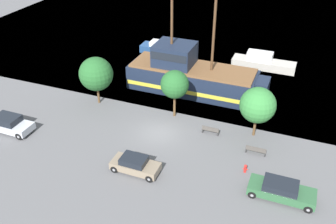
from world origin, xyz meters
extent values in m
plane|color=#5B5B5E|center=(0.00, 0.00, 0.00)|extent=(160.00, 160.00, 0.00)
plane|color=#38667F|center=(0.00, 44.00, 0.00)|extent=(80.00, 80.00, 0.00)
cube|color=#192338|center=(0.19, 9.29, 1.35)|extent=(14.43, 4.72, 2.71)
cube|color=gold|center=(0.19, 9.29, 0.95)|extent=(14.14, 4.80, 0.45)
cube|color=#192338|center=(8.00, 9.29, 1.76)|extent=(1.40, 2.59, 1.90)
cube|color=brown|center=(0.19, 9.29, 2.83)|extent=(13.85, 4.34, 0.25)
cube|color=#192338|center=(-1.97, 9.29, 4.14)|extent=(4.33, 3.77, 2.37)
cube|color=black|center=(-1.97, 9.29, 4.50)|extent=(4.11, 3.83, 0.85)
cylinder|color=#4C331E|center=(2.36, 9.29, 7.25)|extent=(0.28, 0.28, 8.59)
cylinder|color=#4C331E|center=(-2.33, 9.29, 6.61)|extent=(0.28, 0.28, 7.30)
cube|color=#B7B2A8|center=(6.89, 18.42, 0.51)|extent=(7.97, 2.17, 1.02)
cube|color=silver|center=(6.29, 18.42, 1.55)|extent=(3.19, 1.69, 1.05)
cube|color=black|center=(7.24, 18.42, 1.55)|extent=(0.12, 1.52, 0.84)
cube|color=navy|center=(-7.12, 18.18, 0.52)|extent=(6.10, 2.10, 1.03)
cube|color=silver|center=(-7.57, 18.18, 1.34)|extent=(2.44, 1.64, 0.61)
cube|color=black|center=(-6.84, 18.18, 1.34)|extent=(0.12, 1.47, 0.49)
cube|color=#2D5B38|center=(11.97, -4.59, 0.57)|extent=(4.99, 1.88, 0.66)
cube|color=black|center=(11.82, -4.59, 1.16)|extent=(2.59, 1.70, 0.51)
cylinder|color=black|center=(14.01, -5.45, 0.32)|extent=(0.64, 0.22, 0.64)
cylinder|color=gray|center=(14.01, -5.45, 0.32)|extent=(0.24, 0.25, 0.24)
cylinder|color=black|center=(14.01, -3.74, 0.32)|extent=(0.64, 0.22, 0.64)
cylinder|color=gray|center=(14.01, -3.74, 0.32)|extent=(0.24, 0.25, 0.24)
cylinder|color=black|center=(9.92, -5.45, 0.32)|extent=(0.64, 0.22, 0.64)
cylinder|color=gray|center=(9.92, -5.45, 0.32)|extent=(0.24, 0.25, 0.24)
cylinder|color=black|center=(9.92, -3.74, 0.32)|extent=(0.64, 0.22, 0.64)
cylinder|color=gray|center=(9.92, -3.74, 0.32)|extent=(0.24, 0.25, 0.24)
cube|color=#7F705B|center=(0.31, -5.92, 0.56)|extent=(4.06, 1.71, 0.64)
cube|color=black|center=(0.19, -5.92, 1.14)|extent=(2.11, 1.54, 0.51)
cylinder|color=black|center=(1.90, -6.68, 0.32)|extent=(0.64, 0.22, 0.64)
cylinder|color=gray|center=(1.90, -6.68, 0.32)|extent=(0.24, 0.25, 0.24)
cylinder|color=black|center=(1.90, -5.15, 0.32)|extent=(0.64, 0.22, 0.64)
cylinder|color=gray|center=(1.90, -5.15, 0.32)|extent=(0.24, 0.25, 0.24)
cylinder|color=black|center=(-1.27, -6.68, 0.32)|extent=(0.64, 0.22, 0.64)
cylinder|color=gray|center=(-1.27, -6.68, 0.32)|extent=(0.24, 0.25, 0.24)
cylinder|color=black|center=(-1.27, -5.15, 0.32)|extent=(0.64, 0.22, 0.64)
cylinder|color=gray|center=(-1.27, -5.15, 0.32)|extent=(0.24, 0.25, 0.24)
cube|color=#B7BCC6|center=(-13.59, -4.97, 0.61)|extent=(4.62, 1.94, 0.69)
cube|color=black|center=(-13.73, -4.97, 1.27)|extent=(2.40, 1.74, 0.62)
cylinder|color=black|center=(-11.78, -5.85, 0.36)|extent=(0.71, 0.22, 0.71)
cylinder|color=gray|center=(-11.78, -5.85, 0.36)|extent=(0.27, 0.25, 0.27)
cylinder|color=black|center=(-11.78, -4.09, 0.36)|extent=(0.71, 0.22, 0.71)
cylinder|color=gray|center=(-11.78, -4.09, 0.36)|extent=(0.27, 0.25, 0.27)
cylinder|color=black|center=(-15.40, -4.09, 0.36)|extent=(0.71, 0.22, 0.71)
cylinder|color=gray|center=(-15.40, -4.09, 0.36)|extent=(0.27, 0.25, 0.27)
cylinder|color=red|center=(8.83, -2.68, 0.28)|extent=(0.22, 0.22, 0.56)
sphere|color=red|center=(8.83, -2.68, 0.64)|extent=(0.25, 0.25, 0.25)
cylinder|color=red|center=(8.67, -2.68, 0.31)|extent=(0.10, 0.09, 0.09)
cylinder|color=red|center=(8.99, -2.68, 0.31)|extent=(0.10, 0.09, 0.09)
cube|color=#4C4742|center=(9.21, 0.10, 0.42)|extent=(1.79, 0.45, 0.05)
cube|color=#4C4742|center=(9.21, -0.10, 0.65)|extent=(1.79, 0.06, 0.40)
cube|color=#2D2D2D|center=(8.38, 0.10, 0.20)|extent=(0.12, 0.36, 0.40)
cube|color=#2D2D2D|center=(10.05, 0.10, 0.20)|extent=(0.12, 0.36, 0.40)
cube|color=#4C4742|center=(4.62, 1.66, 0.42)|extent=(1.65, 0.45, 0.05)
cube|color=#4C4742|center=(4.62, 1.46, 0.65)|extent=(1.65, 0.06, 0.40)
cube|color=#2D2D2D|center=(3.86, 1.66, 0.20)|extent=(0.12, 0.36, 0.40)
cube|color=#2D2D2D|center=(5.38, 1.66, 0.20)|extent=(0.12, 0.36, 0.40)
cylinder|color=brown|center=(-8.36, 2.90, 0.97)|extent=(0.24, 0.24, 1.93)
sphere|color=#235B28|center=(-8.36, 2.90, 3.45)|extent=(3.58, 3.58, 3.58)
cylinder|color=brown|center=(0.26, 3.37, 1.22)|extent=(0.24, 0.24, 2.45)
sphere|color=#235B28|center=(0.26, 3.37, 3.65)|extent=(2.82, 2.82, 2.82)
cylinder|color=brown|center=(8.51, 2.93, 0.95)|extent=(0.24, 0.24, 1.89)
sphere|color=#337A38|center=(8.51, 2.93, 3.31)|extent=(3.34, 3.34, 3.34)
camera|label=1|loc=(11.59, -27.23, 20.71)|focal=40.00mm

